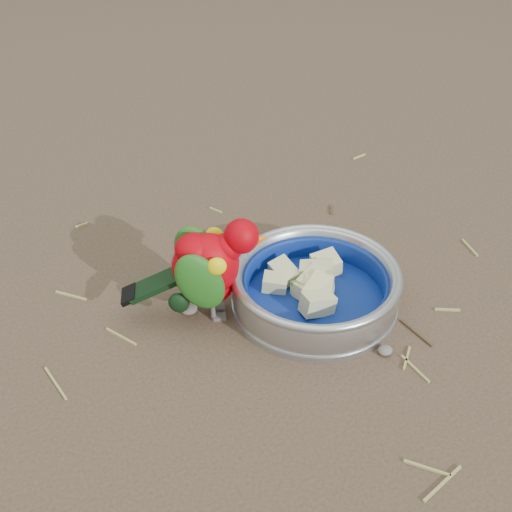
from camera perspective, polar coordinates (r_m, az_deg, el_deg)
ground at (r=0.93m, az=0.12°, el=-7.91°), size 60.00×60.00×0.00m
food_bowl at (r=1.00m, az=4.69°, el=-3.62°), size 0.23×0.23×0.02m
bowl_wall at (r=0.98m, az=4.78°, el=-2.28°), size 0.23×0.23×0.04m
fruit_wedges at (r=0.99m, az=4.76°, el=-2.59°), size 0.14×0.14×0.03m
lory_parrot at (r=0.95m, az=-3.82°, el=-1.32°), size 0.20×0.15×0.15m
ground_debris at (r=0.97m, az=-3.80°, el=-5.58°), size 0.90×0.80×0.01m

